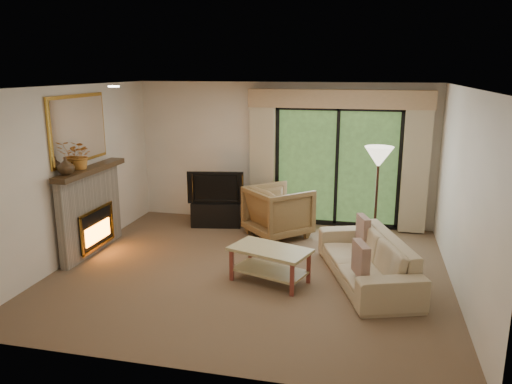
% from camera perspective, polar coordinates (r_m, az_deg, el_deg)
% --- Properties ---
extents(floor, '(5.50, 5.50, 0.00)m').
position_cam_1_polar(floor, '(7.26, -0.54, -9.02)').
color(floor, brown).
rests_on(floor, ground).
extents(ceiling, '(5.50, 5.50, 0.00)m').
position_cam_1_polar(ceiling, '(6.69, -0.60, 11.95)').
color(ceiling, silver).
rests_on(ceiling, ground).
extents(wall_back, '(5.00, 0.00, 5.00)m').
position_cam_1_polar(wall_back, '(9.26, 3.10, 4.40)').
color(wall_back, beige).
rests_on(wall_back, ground).
extents(wall_front, '(5.00, 0.00, 5.00)m').
position_cam_1_polar(wall_front, '(4.56, -8.04, -5.82)').
color(wall_front, beige).
rests_on(wall_front, ground).
extents(wall_left, '(0.00, 5.00, 5.00)m').
position_cam_1_polar(wall_left, '(7.96, -20.20, 1.97)').
color(wall_left, beige).
rests_on(wall_left, ground).
extents(wall_right, '(0.00, 5.00, 5.00)m').
position_cam_1_polar(wall_right, '(6.78, 22.66, -0.22)').
color(wall_right, beige).
rests_on(wall_right, ground).
extents(fireplace, '(0.24, 1.70, 1.37)m').
position_cam_1_polar(fireplace, '(8.20, -18.38, -1.97)').
color(fireplace, gray).
rests_on(fireplace, floor).
extents(mirror, '(0.07, 1.45, 1.02)m').
position_cam_1_polar(mirror, '(8.01, -19.60, 6.81)').
color(mirror, gold).
rests_on(mirror, wall_left).
extents(sliding_door, '(2.26, 0.10, 2.16)m').
position_cam_1_polar(sliding_door, '(9.13, 9.22, 2.82)').
color(sliding_door, black).
rests_on(sliding_door, floor).
extents(curtain_left, '(0.45, 0.18, 2.35)m').
position_cam_1_polar(curtain_left, '(9.19, 0.76, 3.71)').
color(curtain_left, tan).
rests_on(curtain_left, floor).
extents(curtain_right, '(0.45, 0.18, 2.35)m').
position_cam_1_polar(curtain_right, '(9.02, 17.78, 2.84)').
color(curtain_right, tan).
rests_on(curtain_right, floor).
extents(cornice, '(3.20, 0.24, 0.32)m').
position_cam_1_polar(cornice, '(8.89, 9.49, 10.45)').
color(cornice, tan).
rests_on(cornice, wall_back).
extents(media_console, '(0.96, 0.56, 0.45)m').
position_cam_1_polar(media_console, '(9.25, -4.52, -2.48)').
color(media_console, black).
rests_on(media_console, floor).
extents(tv, '(1.03, 0.32, 0.59)m').
position_cam_1_polar(tv, '(9.12, -4.58, 0.65)').
color(tv, black).
rests_on(tv, media_console).
extents(armchair, '(1.34, 1.34, 0.88)m').
position_cam_1_polar(armchair, '(8.60, 2.57, -2.22)').
color(armchair, brown).
rests_on(armchair, floor).
extents(sofa, '(1.50, 2.32, 0.63)m').
position_cam_1_polar(sofa, '(7.01, 12.52, -7.44)').
color(sofa, tan).
rests_on(sofa, floor).
extents(pillow_near, '(0.24, 0.43, 0.42)m').
position_cam_1_polar(pillow_near, '(6.35, 11.88, -7.53)').
color(pillow_near, brown).
rests_on(pillow_near, sofa).
extents(pillow_far, '(0.22, 0.40, 0.39)m').
position_cam_1_polar(pillow_far, '(7.53, 12.14, -4.15)').
color(pillow_far, brown).
rests_on(pillow_far, sofa).
extents(coffee_table, '(1.19, 0.89, 0.48)m').
position_cam_1_polar(coffee_table, '(6.85, 1.60, -8.33)').
color(coffee_table, tan).
rests_on(coffee_table, floor).
extents(floor_lamp, '(0.47, 0.47, 1.67)m').
position_cam_1_polar(floor_lamp, '(8.03, 13.58, -0.85)').
color(floor_lamp, beige).
rests_on(floor_lamp, floor).
extents(vase, '(0.28, 0.28, 0.25)m').
position_cam_1_polar(vase, '(7.55, -20.93, 2.81)').
color(vase, '#3B2917').
rests_on(vase, fireplace).
extents(branches, '(0.44, 0.40, 0.42)m').
position_cam_1_polar(branches, '(7.85, -19.41, 3.98)').
color(branches, '#C0782D').
rests_on(branches, fireplace).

